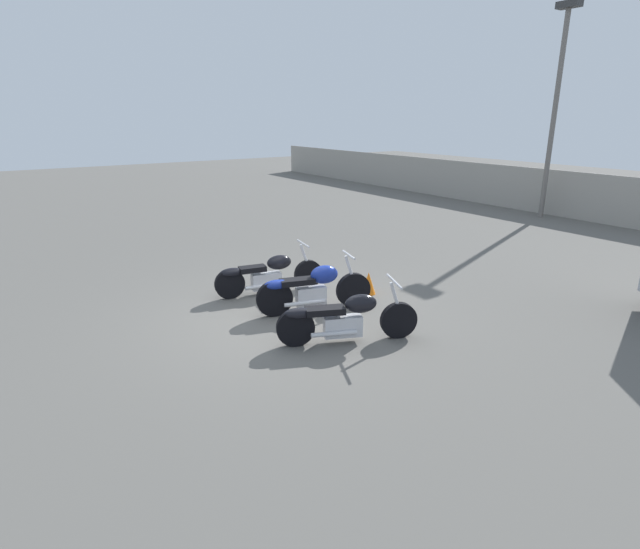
{
  "coord_description": "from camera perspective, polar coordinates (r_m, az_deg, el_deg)",
  "views": [
    {
      "loc": [
        6.81,
        -4.02,
        3.29
      ],
      "look_at": [
        0.0,
        0.64,
        0.65
      ],
      "focal_mm": 28.0,
      "sensor_mm": 36.0,
      "label": 1
    }
  ],
  "objects": [
    {
      "name": "ground_plane",
      "position": [
        8.56,
        -3.54,
        -4.88
      ],
      "size": [
        60.0,
        60.0,
        0.0
      ],
      "primitive_type": "plane",
      "color": "#5B5954"
    },
    {
      "name": "motorcycle_slot_2",
      "position": [
        7.51,
        2.77,
        -5.0
      ],
      "size": [
        1.09,
        2.02,
        0.94
      ],
      "rotation": [
        0.0,
        0.0,
        -0.42
      ],
      "color": "black",
      "rests_on": "ground_plane"
    },
    {
      "name": "light_pole_left",
      "position": [
        18.31,
        25.47,
        18.16
      ],
      "size": [
        0.7,
        0.35,
        6.56
      ],
      "color": "slate",
      "rests_on": "ground_plane"
    },
    {
      "name": "traffic_cone_near",
      "position": [
        9.61,
        5.56,
        -0.99
      ],
      "size": [
        0.28,
        0.28,
        0.43
      ],
      "color": "orange",
      "rests_on": "ground_plane"
    },
    {
      "name": "motorcycle_slot_1",
      "position": [
        8.64,
        -0.86,
        -1.6
      ],
      "size": [
        0.81,
        2.0,
        1.0
      ],
      "rotation": [
        0.0,
        0.0,
        -0.29
      ],
      "color": "black",
      "rests_on": "ground_plane"
    },
    {
      "name": "fence_back",
      "position": [
        17.76,
        32.73,
        6.78
      ],
      "size": [
        40.0,
        0.04,
        1.53
      ],
      "color": "#9E998E",
      "rests_on": "ground_plane"
    },
    {
      "name": "motorcycle_slot_0",
      "position": [
        9.6,
        -6.08,
        0.0
      ],
      "size": [
        0.72,
        2.12,
        0.93
      ],
      "rotation": [
        0.0,
        0.0,
        -0.2
      ],
      "color": "black",
      "rests_on": "ground_plane"
    }
  ]
}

